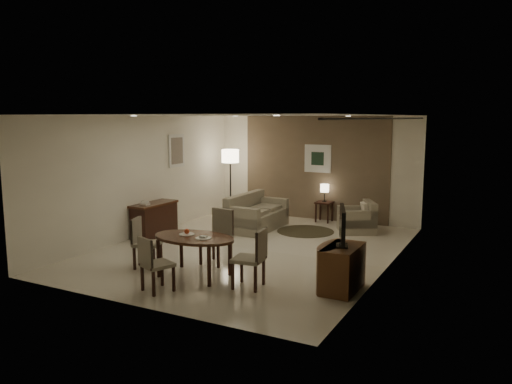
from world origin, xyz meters
The scene contains 31 objects.
room_shell centered at (0.00, 0.40, 1.35)m, with size 5.50×7.00×2.70m.
taupe_accent centered at (0.00, 3.48, 1.35)m, with size 3.96×0.03×2.70m, color brown.
curtain_wall centered at (2.68, 0.00, 1.32)m, with size 0.08×6.70×2.58m, color beige, non-canonical shape.
curtain_rod centered at (2.68, 0.00, 2.64)m, with size 0.03×0.03×6.80m, color black.
art_back_frame centered at (0.10, 3.46, 1.60)m, with size 0.72×0.03×0.72m, color silver.
art_back_canvas centered at (0.10, 3.44, 1.60)m, with size 0.34×0.01×0.34m, color #1B3120.
art_left_frame centered at (-2.72, 1.20, 1.85)m, with size 0.03×0.60×0.80m, color silver.
art_left_canvas centered at (-2.71, 1.20, 1.85)m, with size 0.01×0.46×0.64m, color gray.
downlight_nl centered at (-1.40, -1.80, 2.69)m, with size 0.10×0.10×0.01m, color white.
downlight_nr centered at (1.40, -1.80, 2.69)m, with size 0.10×0.10×0.01m, color white.
downlight_fl centered at (-1.40, 1.80, 2.69)m, with size 0.10×0.10×0.01m, color white.
downlight_fr centered at (1.40, 1.80, 2.69)m, with size 0.10×0.10×0.01m, color white.
console_desk centered at (-2.49, 0.00, 0.38)m, with size 0.48×1.20×0.75m, color #492B17, non-canonical shape.
telephone centered at (-2.49, -0.30, 0.80)m, with size 0.20×0.14×0.09m, color white, non-canonical shape.
tv_cabinet centered at (2.40, -1.50, 0.35)m, with size 0.48×0.90×0.70m, color brown, non-canonical shape.
flat_tv centered at (2.38, -1.50, 1.02)m, with size 0.06×0.88×0.60m, color black, non-canonical shape.
dining_table centered at (-0.02, -1.99, 0.34)m, with size 1.46×0.91×0.69m, color #492B17, non-canonical shape.
chair_near centered at (-0.11, -2.86, 0.43)m, with size 0.42×0.42×0.87m, color gray, non-canonical shape.
chair_far centered at (-0.10, -1.20, 0.49)m, with size 0.48×0.48×0.99m, color gray, non-canonical shape.
chair_left centered at (-1.05, -1.96, 0.45)m, with size 0.43×0.43×0.89m, color gray, non-canonical shape.
chair_right centered at (1.05, -2.06, 0.47)m, with size 0.46×0.46×0.94m, color gray, non-canonical shape.
plate_a centered at (-0.20, -1.94, 0.69)m, with size 0.26×0.26×0.02m, color white.
plate_b centered at (0.20, -2.04, 0.69)m, with size 0.26×0.26×0.02m, color white.
fruit_apple centered at (-0.20, -1.94, 0.75)m, with size 0.09×0.09×0.09m, color #BA3615.
napkin centered at (0.20, -2.04, 0.72)m, with size 0.12×0.08×0.03m, color white.
round_rug centered at (0.38, 1.98, 0.01)m, with size 1.34×1.34×0.01m, color #3E3623.
sofa centered at (-0.76, 1.72, 0.41)m, with size 0.88×1.76×0.83m, color gray, non-canonical shape.
armchair centered at (1.46, 2.48, 0.36)m, with size 0.82×0.77×0.73m, color gray, non-canonical shape.
side_table centered at (0.38, 3.25, 0.26)m, with size 0.41×0.41×0.52m, color black, non-canonical shape.
table_lamp centered at (0.38, 3.25, 0.77)m, with size 0.22×0.22×0.50m, color #FFEAC1, non-canonical shape.
floor_lamp centered at (-2.09, 2.72, 0.91)m, with size 0.46×0.46×1.81m, color #FFE5B7, non-canonical shape.
Camera 1 is at (4.67, -8.71, 2.66)m, focal length 35.00 mm.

